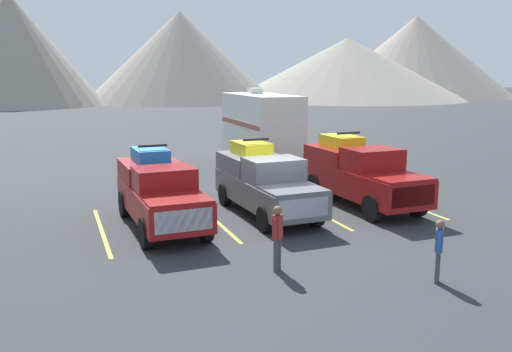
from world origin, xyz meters
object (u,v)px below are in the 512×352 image
object	(u,v)px
camper_trailer_a	(261,126)
pickup_truck_c	(360,172)
pickup_truck_a	(159,191)
pickup_truck_b	(264,181)
person_b	(277,234)
person_a	(439,247)

from	to	relation	value
camper_trailer_a	pickup_truck_c	bearing A→B (deg)	-87.34
pickup_truck_a	pickup_truck_c	bearing A→B (deg)	2.04
pickup_truck_c	camper_trailer_a	xyz separation A→B (m)	(-0.42, 9.09, 0.89)
pickup_truck_a	pickup_truck_b	world-z (taller)	pickup_truck_b
pickup_truck_b	person_b	size ratio (longest dim) A/B	3.32
person_a	pickup_truck_c	bearing A→B (deg)	72.78
pickup_truck_c	person_b	bearing A→B (deg)	-136.05
person_a	person_b	bearing A→B (deg)	147.87
pickup_truck_a	pickup_truck_b	xyz separation A→B (m)	(3.73, 0.33, -0.01)
pickup_truck_b	camper_trailer_a	bearing A→B (deg)	69.68
person_b	person_a	bearing A→B (deg)	-32.13
pickup_truck_c	pickup_truck_b	bearing A→B (deg)	179.02
camper_trailer_a	person_b	world-z (taller)	camper_trailer_a
pickup_truck_c	person_b	size ratio (longest dim) A/B	3.51
pickup_truck_a	camper_trailer_a	bearing A→B (deg)	52.93
pickup_truck_c	camper_trailer_a	world-z (taller)	camper_trailer_a
pickup_truck_a	pickup_truck_c	xyz separation A→B (m)	(7.49, 0.27, 0.06)
pickup_truck_b	pickup_truck_c	size ratio (longest dim) A/B	0.95
pickup_truck_c	camper_trailer_a	size ratio (longest dim) A/B	0.79
pickup_truck_b	pickup_truck_c	bearing A→B (deg)	-0.98
camper_trailer_a	person_b	size ratio (longest dim) A/B	4.43
pickup_truck_c	camper_trailer_a	bearing A→B (deg)	92.66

